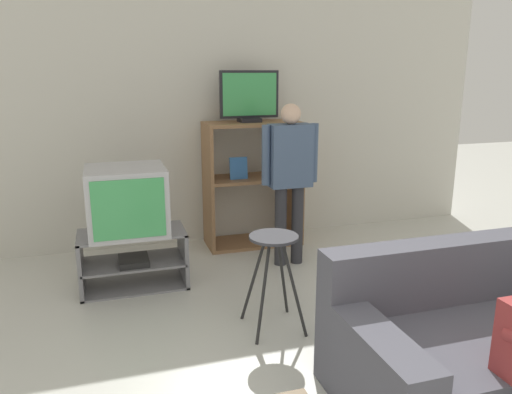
% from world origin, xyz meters
% --- Properties ---
extents(wall_back, '(6.40, 0.06, 2.60)m').
position_xyz_m(wall_back, '(0.00, 3.95, 1.30)').
color(wall_back, beige).
rests_on(wall_back, ground_plane).
extents(tv_stand, '(0.87, 0.45, 0.48)m').
position_xyz_m(tv_stand, '(-0.76, 2.92, 0.24)').
color(tv_stand, slate).
rests_on(tv_stand, ground_plane).
extents(television_main, '(0.62, 0.57, 0.54)m').
position_xyz_m(television_main, '(-0.78, 2.92, 0.75)').
color(television_main, '#B2B2B7').
rests_on(television_main, tv_stand).
extents(media_shelf, '(0.97, 0.45, 1.27)m').
position_xyz_m(media_shelf, '(0.51, 3.66, 0.65)').
color(media_shelf, '#8E6642').
rests_on(media_shelf, ground_plane).
extents(television_flat, '(0.59, 0.20, 0.50)m').
position_xyz_m(television_flat, '(0.48, 3.67, 1.51)').
color(television_flat, black).
rests_on(television_flat, media_shelf).
extents(folding_stool, '(0.38, 0.39, 0.69)m').
position_xyz_m(folding_stool, '(0.13, 1.91, 0.55)').
color(folding_stool, black).
rests_on(folding_stool, ground_plane).
extents(couch, '(1.70, 0.92, 0.80)m').
position_xyz_m(couch, '(1.03, 0.89, 0.28)').
color(couch, '#4C4C56').
rests_on(couch, ground_plane).
extents(person_standing_adult, '(0.53, 0.20, 1.49)m').
position_xyz_m(person_standing_adult, '(0.67, 3.02, 0.90)').
color(person_standing_adult, '#2D2D33').
rests_on(person_standing_adult, ground_plane).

